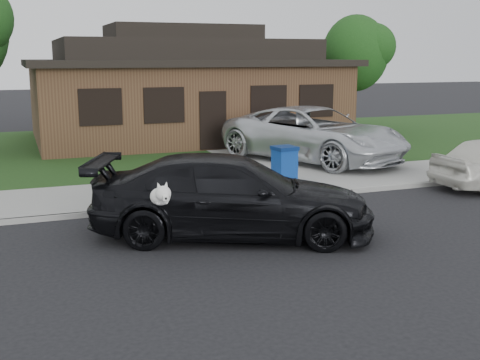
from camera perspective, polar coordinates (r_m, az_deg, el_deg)
name	(u,v)px	position (r m, az deg, el deg)	size (l,w,h in m)	color
ground	(192,258)	(10.77, -4.57, -7.40)	(120.00, 120.00, 0.00)	black
sidewalk	(137,195)	(15.44, -9.76, -1.43)	(60.00, 3.00, 0.12)	gray
curb	(150,209)	(14.01, -8.57, -2.73)	(60.00, 0.12, 0.12)	gray
lawn	(95,150)	(23.22, -13.57, 2.78)	(60.00, 13.00, 0.13)	#193814
driveway	(274,153)	(21.93, 3.22, 2.60)	(4.50, 13.00, 0.14)	gray
sedan	(232,196)	(11.83, -0.75, -1.57)	(5.96, 4.19, 1.60)	black
minivan	(314,134)	(19.82, 7.05, 4.35)	(2.93, 6.35, 1.77)	silver
recycling_bin	(284,164)	(16.53, 4.24, 1.54)	(0.66, 0.67, 0.99)	navy
house	(183,90)	(25.74, -5.42, 8.52)	(12.60, 8.60, 4.65)	#422B1C
tree_1	(359,52)	(28.43, 11.24, 11.83)	(3.15, 3.00, 5.25)	#332114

